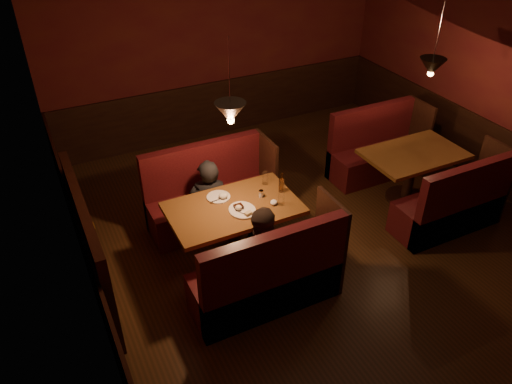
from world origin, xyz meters
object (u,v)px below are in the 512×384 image
main_bench_far (210,199)px  second_table (412,165)px  second_bench_near (453,208)px  diner_b (266,238)px  main_bench_near (270,281)px  main_table (235,219)px  second_bench_far (375,153)px  diner_a (208,188)px

main_bench_far → second_table: bearing=-15.3°
second_bench_near → diner_b: 2.78m
main_bench_near → second_bench_near: bearing=3.0°
main_table → diner_b: diner_b is taller
second_bench_far → second_table: bearing=-92.2°
main_table → diner_a: diner_a is taller
main_bench_far → second_bench_near: (2.86, -1.62, -0.02)m
main_bench_near → second_bench_far: main_bench_near is taller
diner_b → second_table: bearing=36.7°
main_table → main_bench_far: 0.92m
second_table → second_bench_near: second_bench_near is taller
main_table → second_table: bearing=2.2°
main_table → main_bench_near: size_ratio=0.91×
diner_a → diner_b: bearing=118.8°
second_bench_far → diner_b: (-2.75, -1.51, 0.36)m
second_bench_near → main_bench_far: bearing=150.6°
second_table → diner_a: size_ratio=0.94×
diner_a → second_bench_near: bearing=173.6°
second_table → diner_b: 2.80m
main_bench_far → main_table: bearing=-91.1°
main_bench_near → second_bench_near: 2.87m
diner_a → main_table: bearing=116.2°
main_table → second_table: size_ratio=1.11×
diner_b → main_table: bearing=126.4°
diner_a → diner_b: diner_a is taller
second_table → second_bench_near: bearing=-87.8°
main_bench_far → main_bench_near: 1.77m
second_bench_near → diner_a: size_ratio=1.04×
second_table → second_bench_far: size_ratio=0.90×
main_table → main_bench_far: main_bench_far is taller
main_bench_near → diner_b: bearing=70.2°
second_table → main_table: bearing=-177.8°
second_bench_far → second_bench_near: 1.68m
second_table → main_bench_near: bearing=-160.7°
main_bench_near → second_table: (2.83, 0.99, 0.22)m
main_bench_near → diner_b: size_ratio=1.21×
main_bench_near → second_bench_far: size_ratio=1.10×
second_bench_far → diner_a: (-2.97, -0.32, 0.39)m
main_table → second_bench_near: second_bench_near is taller
main_bench_far → main_bench_near: same height
main_bench_far → second_bench_far: 2.87m
main_table → diner_a: size_ratio=1.04×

